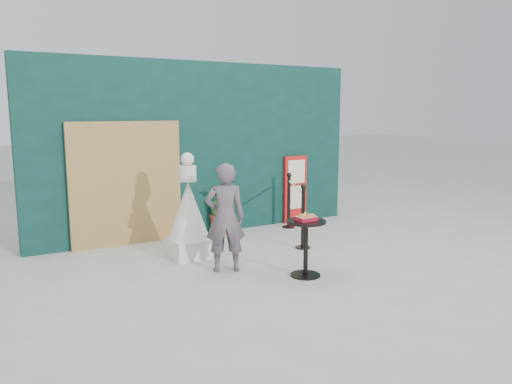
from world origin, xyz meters
name	(u,v)px	position (x,y,z in m)	size (l,w,h in m)	color
ground	(303,282)	(0.00, 0.00, 0.00)	(60.00, 60.00, 0.00)	#ADAAA5
back_wall	(201,149)	(0.00, 3.15, 1.50)	(6.00, 0.30, 3.00)	#0A2D25
bamboo_fence	(127,184)	(-1.40, 2.94, 1.00)	(1.80, 0.08, 2.00)	tan
woman	(225,218)	(-0.64, 0.93, 0.74)	(0.54, 0.35, 1.48)	#60525B
menu_board	(295,189)	(1.90, 2.95, 0.65)	(0.50, 0.07, 1.30)	red
statue	(189,215)	(-0.83, 1.75, 0.64)	(0.61, 0.61, 1.57)	silver
cafe_table	(306,239)	(0.18, 0.20, 0.50)	(0.52, 0.52, 0.75)	black
food_basket	(306,218)	(0.18, 0.20, 0.79)	(0.26, 0.19, 0.11)	#A8112B
planter	(220,202)	(0.24, 2.89, 0.57)	(0.58, 0.50, 0.98)	brown
stanchion_barrier	(295,209)	(1.23, 1.98, 0.49)	(0.84, 1.54, 1.03)	black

